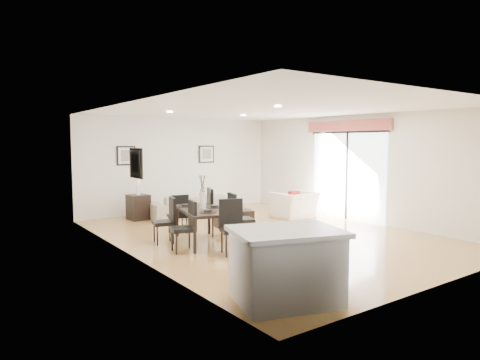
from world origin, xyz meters
TOP-DOWN VIEW (x-y plane):
  - ground at (0.00, 0.00)m, footprint 8.00×8.00m
  - wall_back at (0.00, 4.00)m, footprint 6.00×0.04m
  - wall_front at (0.00, -4.00)m, footprint 6.00×0.04m
  - wall_left at (-3.00, 0.00)m, footprint 0.04×8.00m
  - wall_right at (3.00, 0.00)m, footprint 0.04×8.00m
  - ceiling at (0.00, 0.00)m, footprint 6.00×8.00m
  - sofa at (-0.26, 2.83)m, footprint 2.23×1.10m
  - armchair at (1.97, 1.22)m, footprint 1.10×0.97m
  - courtyard_plant_a at (5.80, -0.34)m, footprint 0.67×0.62m
  - courtyard_plant_b at (5.53, 0.80)m, footprint 0.48×0.48m
  - dining_table at (-1.47, 0.14)m, footprint 1.21×1.79m
  - dining_chair_wnear at (-2.05, -0.29)m, footprint 0.51×0.51m
  - dining_chair_wfar at (-2.05, 0.53)m, footprint 0.49×0.49m
  - dining_chair_enear at (-0.90, -0.24)m, footprint 0.56×0.56m
  - dining_chair_efar at (-0.90, 0.58)m, footprint 0.59×0.59m
  - dining_chair_head at (-1.44, -0.87)m, footprint 0.56×0.56m
  - dining_chair_foot at (-1.48, 1.16)m, footprint 0.45×0.45m
  - vase at (-1.47, 0.14)m, footprint 0.74×1.21m
  - coffee_table at (0.03, 1.27)m, footprint 1.03×0.78m
  - side_table at (-1.54, 3.35)m, footprint 0.53×0.53m
  - table_lamp at (-1.54, 3.35)m, footprint 0.26×0.26m
  - cushion at (1.88, 1.12)m, footprint 0.35×0.13m
  - kitchen_island at (-2.23, -3.23)m, footprint 1.57×1.37m
  - bar_stool at (-1.31, -3.23)m, footprint 0.33×0.33m
  - framed_print_back_left at (-1.60, 3.97)m, footprint 0.52×0.04m
  - framed_print_back_right at (0.90, 3.97)m, footprint 0.52×0.04m
  - framed_print_left_wall at (-2.97, -0.20)m, footprint 0.04×0.52m
  - sliding_door at (2.96, 0.30)m, footprint 0.12×2.70m
  - courtyard at (6.16, 0.87)m, footprint 6.00×6.00m

SIDE VIEW (x-z plane):
  - ground at x=0.00m, z-range 0.00..0.00m
  - coffee_table at x=0.03m, z-range 0.00..0.37m
  - courtyard_plant_a at x=5.80m, z-range 0.00..0.61m
  - sofa at x=-0.26m, z-range 0.00..0.63m
  - side_table at x=-1.54m, z-range 0.00..0.65m
  - courtyard_plant_b at x=5.53m, z-range 0.00..0.66m
  - armchair at x=1.97m, z-range 0.00..0.69m
  - kitchen_island at x=-2.23m, z-range 0.01..0.93m
  - dining_chair_foot at x=-1.48m, z-range 0.05..0.92m
  - dining_chair_wfar at x=-2.05m, z-range 0.05..0.97m
  - dining_chair_wnear at x=-2.05m, z-range 0.05..0.99m
  - dining_chair_head at x=-1.44m, z-range 0.06..1.04m
  - dining_chair_enear at x=-0.90m, z-range 0.06..1.06m
  - cushion at x=1.88m, z-range 0.39..0.73m
  - dining_chair_efar at x=-0.90m, z-range 0.06..1.08m
  - dining_table at x=-1.47m, z-range 0.27..0.95m
  - bar_stool at x=-1.31m, z-range 0.26..0.98m
  - courtyard at x=6.16m, z-range -0.08..1.92m
  - table_lamp at x=-1.54m, z-range 0.72..1.22m
  - vase at x=-1.47m, z-range 0.64..1.33m
  - wall_back at x=0.00m, z-range 0.00..2.70m
  - wall_front at x=0.00m, z-range 0.00..2.70m
  - wall_left at x=-3.00m, z-range 0.00..2.70m
  - wall_right at x=3.00m, z-range 0.00..2.70m
  - framed_print_back_left at x=-1.60m, z-range 1.39..1.91m
  - framed_print_back_right at x=0.90m, z-range 1.39..1.91m
  - framed_print_left_wall at x=-2.97m, z-range 1.39..1.91m
  - sliding_door at x=2.96m, z-range 0.38..2.95m
  - ceiling at x=0.00m, z-range 2.69..2.71m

